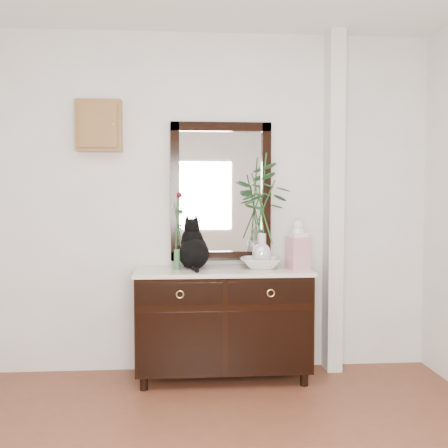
{
  "coord_description": "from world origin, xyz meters",
  "views": [
    {
      "loc": [
        -0.19,
        -2.22,
        1.42
      ],
      "look_at": [
        0.1,
        1.63,
        1.2
      ],
      "focal_mm": 42.0,
      "sensor_mm": 36.0,
      "label": 1
    }
  ],
  "objects": [
    {
      "name": "lotus_bowl",
      "position": [
        0.4,
        1.76,
        0.89
      ],
      "size": [
        0.36,
        0.36,
        0.08
      ],
      "primitive_type": "imported",
      "rotation": [
        0.0,
        0.0,
        -0.1
      ],
      "color": "white",
      "rests_on": "sideboard"
    },
    {
      "name": "wall_mirror",
      "position": [
        0.1,
        1.97,
        1.44
      ],
      "size": [
        0.8,
        0.06,
        1.1
      ],
      "color": "black",
      "rests_on": "wall_back"
    },
    {
      "name": "wall_back",
      "position": [
        0.0,
        1.98,
        1.35
      ],
      "size": [
        3.6,
        0.04,
        2.7
      ],
      "primitive_type": "cube",
      "color": "white",
      "rests_on": "ground"
    },
    {
      "name": "cat",
      "position": [
        -0.12,
        1.8,
        1.04
      ],
      "size": [
        0.32,
        0.37,
        0.38
      ],
      "primitive_type": null,
      "rotation": [
        0.0,
        0.0,
        0.17
      ],
      "color": "black",
      "rests_on": "sideboard"
    },
    {
      "name": "vase_branches",
      "position": [
        0.4,
        1.76,
        1.31
      ],
      "size": [
        0.52,
        0.52,
        0.88
      ],
      "primitive_type": null,
      "rotation": [
        0.0,
        0.0,
        -0.3
      ],
      "color": "silver",
      "rests_on": "lotus_bowl"
    },
    {
      "name": "pilaster",
      "position": [
        1.0,
        1.9,
        1.35
      ],
      "size": [
        0.12,
        0.2,
        2.7
      ],
      "primitive_type": "cube",
      "color": "white",
      "rests_on": "ground"
    },
    {
      "name": "ginger_jar",
      "position": [
        0.67,
        1.7,
        1.04
      ],
      "size": [
        0.18,
        0.18,
        0.39
      ],
      "primitive_type": null,
      "rotation": [
        0.0,
        0.0,
        0.24
      ],
      "color": "white",
      "rests_on": "sideboard"
    },
    {
      "name": "bud_vase_rose",
      "position": [
        -0.25,
        1.73,
        1.15
      ],
      "size": [
        0.1,
        0.1,
        0.59
      ],
      "primitive_type": null,
      "rotation": [
        0.0,
        0.0,
        0.43
      ],
      "color": "#33693B",
      "rests_on": "sideboard"
    },
    {
      "name": "key_cabinet",
      "position": [
        -0.85,
        1.94,
        1.95
      ],
      "size": [
        0.35,
        0.1,
        0.4
      ],
      "primitive_type": "cube",
      "color": "brown",
      "rests_on": "wall_back"
    },
    {
      "name": "sideboard",
      "position": [
        0.1,
        1.73,
        0.47
      ],
      "size": [
        1.33,
        0.52,
        0.82
      ],
      "color": "black",
      "rests_on": "ground"
    }
  ]
}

